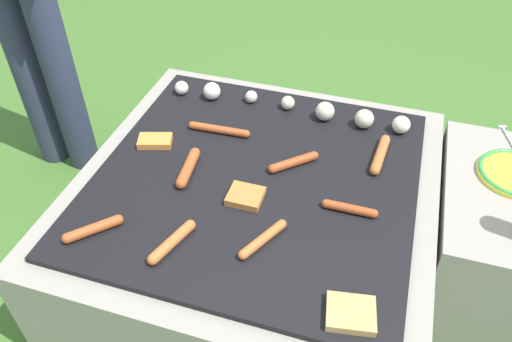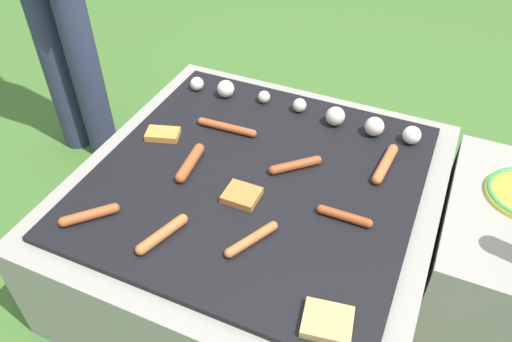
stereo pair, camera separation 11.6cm
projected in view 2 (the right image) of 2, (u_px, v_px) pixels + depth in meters
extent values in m
plane|color=#3D6628|center=(256.00, 264.00, 1.64)|extent=(14.00, 14.00, 0.00)
cube|color=gray|center=(256.00, 226.00, 1.52)|extent=(0.99, 0.99, 0.37)
cube|color=black|center=(256.00, 179.00, 1.39)|extent=(0.87, 0.87, 0.02)
cube|color=gray|center=(500.00, 260.00, 1.41)|extent=(0.37, 0.56, 0.39)
cylinder|color=#2D334C|center=(56.00, 61.00, 1.87)|extent=(0.11, 0.11, 0.77)
cylinder|color=#2D334C|center=(85.00, 68.00, 1.83)|extent=(0.11, 0.11, 0.77)
cylinder|color=#A34C23|center=(89.00, 215.00, 1.25)|extent=(0.11, 0.11, 0.03)
sphere|color=#A34C23|center=(115.00, 208.00, 1.27)|extent=(0.03, 0.03, 0.03)
sphere|color=#A34C23|center=(64.00, 222.00, 1.24)|extent=(0.03, 0.03, 0.03)
cylinder|color=#A34C23|center=(190.00, 163.00, 1.40)|extent=(0.04, 0.13, 0.03)
sphere|color=#A34C23|center=(199.00, 149.00, 1.45)|extent=(0.03, 0.03, 0.03)
sphere|color=#A34C23|center=(181.00, 178.00, 1.35)|extent=(0.03, 0.03, 0.03)
cylinder|color=#93421E|center=(295.00, 165.00, 1.40)|extent=(0.12, 0.11, 0.03)
sphere|color=#93421E|center=(273.00, 170.00, 1.38)|extent=(0.03, 0.03, 0.03)
sphere|color=#93421E|center=(317.00, 160.00, 1.41)|extent=(0.03, 0.03, 0.03)
cylinder|color=#93421E|center=(344.00, 216.00, 1.25)|extent=(0.12, 0.02, 0.02)
sphere|color=#93421E|center=(321.00, 209.00, 1.27)|extent=(0.02, 0.02, 0.02)
sphere|color=#93421E|center=(368.00, 223.00, 1.23)|extent=(0.02, 0.02, 0.02)
cylinder|color=#B7602D|center=(252.00, 239.00, 1.20)|extent=(0.08, 0.13, 0.02)
sphere|color=#B7602D|center=(273.00, 226.00, 1.23)|extent=(0.02, 0.02, 0.02)
sphere|color=#B7602D|center=(229.00, 253.00, 1.16)|extent=(0.02, 0.02, 0.02)
cylinder|color=#B7602D|center=(385.00, 164.00, 1.40)|extent=(0.04, 0.15, 0.03)
sphere|color=#B7602D|center=(393.00, 149.00, 1.45)|extent=(0.03, 0.03, 0.03)
sphere|color=#B7602D|center=(377.00, 179.00, 1.35)|extent=(0.03, 0.03, 0.03)
cylinder|color=#A34C23|center=(227.00, 127.00, 1.53)|extent=(0.17, 0.03, 0.02)
sphere|color=#A34C23|center=(201.00, 121.00, 1.55)|extent=(0.02, 0.02, 0.02)
sphere|color=#A34C23|center=(253.00, 133.00, 1.51)|extent=(0.02, 0.02, 0.02)
cylinder|color=#B7602D|center=(162.00, 234.00, 1.21)|extent=(0.07, 0.13, 0.03)
sphere|color=#B7602D|center=(141.00, 250.00, 1.17)|extent=(0.03, 0.03, 0.03)
sphere|color=#B7602D|center=(183.00, 219.00, 1.24)|extent=(0.03, 0.03, 0.03)
cube|color=#B27033|center=(243.00, 196.00, 1.31)|extent=(0.09, 0.08, 0.02)
cube|color=#D18438|center=(163.00, 134.00, 1.51)|extent=(0.11, 0.09, 0.02)
cube|color=tan|center=(327.00, 322.00, 1.03)|extent=(0.12, 0.10, 0.02)
sphere|color=silver|center=(197.00, 84.00, 1.70)|extent=(0.05, 0.05, 0.05)
sphere|color=silver|center=(226.00, 89.00, 1.66)|extent=(0.06, 0.06, 0.06)
sphere|color=beige|center=(264.00, 97.00, 1.64)|extent=(0.04, 0.04, 0.04)
sphere|color=beige|center=(300.00, 105.00, 1.60)|extent=(0.04, 0.04, 0.04)
sphere|color=beige|center=(335.00, 116.00, 1.54)|extent=(0.06, 0.06, 0.06)
sphere|color=beige|center=(374.00, 126.00, 1.50)|extent=(0.06, 0.06, 0.06)
sphere|color=silver|center=(412.00, 135.00, 1.48)|extent=(0.05, 0.05, 0.05)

